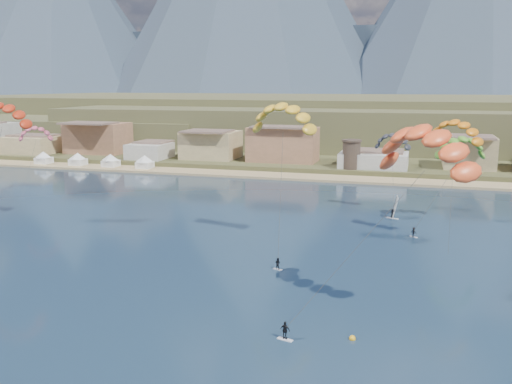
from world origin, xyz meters
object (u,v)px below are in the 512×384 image
(watchtower, at_px, (351,154))
(kitesurfer_green, at_px, (461,145))
(kitesurfer_yellow, at_px, (283,114))
(kitesurfer_red, at_px, (1,112))
(kitesurfer_orange, at_px, (426,142))
(windsurfer, at_px, (393,212))
(buoy, at_px, (352,338))

(watchtower, bearing_deg, kitesurfer_green, -63.28)
(kitesurfer_yellow, bearing_deg, kitesurfer_red, -177.76)
(kitesurfer_orange, distance_m, kitesurfer_green, 49.45)
(windsurfer, bearing_deg, kitesurfer_red, -159.83)
(kitesurfer_yellow, relative_size, kitesurfer_orange, 1.01)
(watchtower, xyz_separation_m, kitesurfer_orange, (19.50, -101.13, 13.94))
(buoy, bearing_deg, kitesurfer_red, 155.93)
(windsurfer, bearing_deg, kitesurfer_green, -4.53)
(buoy, bearing_deg, watchtower, 96.97)
(kitesurfer_red, height_order, buoy, kitesurfer_red)
(watchtower, height_order, kitesurfer_orange, kitesurfer_orange)
(kitesurfer_orange, relative_size, buoy, 36.04)
(buoy, bearing_deg, kitesurfer_green, 76.62)
(watchtower, distance_m, kitesurfer_red, 96.29)
(kitesurfer_red, relative_size, buoy, 35.92)
(kitesurfer_red, distance_m, buoy, 78.17)
(kitesurfer_green, bearing_deg, kitesurfer_yellow, -141.71)
(buoy, bearing_deg, kitesurfer_orange, 47.12)
(kitesurfer_yellow, xyz_separation_m, kitesurfer_orange, (21.92, -25.96, -1.41))
(kitesurfer_yellow, distance_m, windsurfer, 35.55)
(windsurfer, xyz_separation_m, buoy, (-1.47, -56.43, -1.31))
(windsurfer, bearing_deg, watchtower, 105.89)
(kitesurfer_yellow, height_order, windsurfer, kitesurfer_yellow)
(kitesurfer_red, xyz_separation_m, kitesurfer_green, (81.85, 24.83, -6.20))
(watchtower, height_order, kitesurfer_green, kitesurfer_green)
(kitesurfer_red, xyz_separation_m, windsurfer, (70.12, 25.76, -20.04))
(watchtower, bearing_deg, kitesurfer_yellow, -91.85)
(kitesurfer_orange, bearing_deg, kitesurfer_red, 162.33)
(kitesurfer_orange, height_order, windsurfer, kitesurfer_orange)
(kitesurfer_red, relative_size, kitesurfer_orange, 1.00)
(watchtower, bearing_deg, kitesurfer_orange, -79.09)
(windsurfer, bearing_deg, buoy, -91.49)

